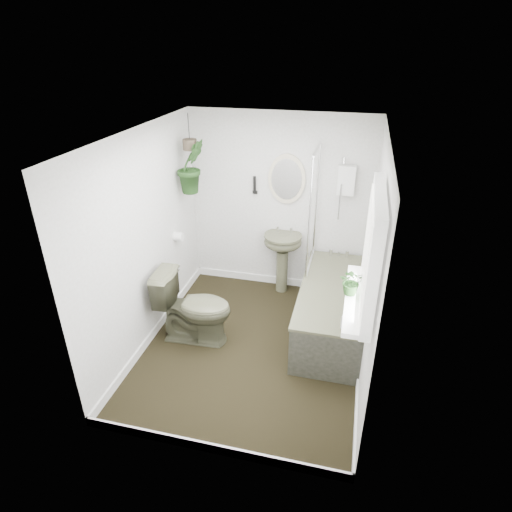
# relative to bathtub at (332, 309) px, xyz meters

# --- Properties ---
(floor) EXTENTS (2.30, 2.80, 0.02)m
(floor) POSITION_rel_bathtub_xyz_m (-0.80, -0.50, -0.30)
(floor) COLOR black
(floor) RESTS_ON ground
(ceiling) EXTENTS (2.30, 2.80, 0.02)m
(ceiling) POSITION_rel_bathtub_xyz_m (-0.80, -0.50, 2.02)
(ceiling) COLOR white
(ceiling) RESTS_ON ground
(wall_back) EXTENTS (2.30, 0.02, 2.30)m
(wall_back) POSITION_rel_bathtub_xyz_m (-0.80, 0.91, 0.86)
(wall_back) COLOR silver
(wall_back) RESTS_ON ground
(wall_front) EXTENTS (2.30, 0.02, 2.30)m
(wall_front) POSITION_rel_bathtub_xyz_m (-0.80, -1.91, 0.86)
(wall_front) COLOR silver
(wall_front) RESTS_ON ground
(wall_left) EXTENTS (0.02, 2.80, 2.30)m
(wall_left) POSITION_rel_bathtub_xyz_m (-1.96, -0.50, 0.86)
(wall_left) COLOR silver
(wall_left) RESTS_ON ground
(wall_right) EXTENTS (0.02, 2.80, 2.30)m
(wall_right) POSITION_rel_bathtub_xyz_m (0.36, -0.50, 0.86)
(wall_right) COLOR silver
(wall_right) RESTS_ON ground
(skirting) EXTENTS (2.30, 2.80, 0.10)m
(skirting) POSITION_rel_bathtub_xyz_m (-0.80, -0.50, -0.24)
(skirting) COLOR white
(skirting) RESTS_ON floor
(bathtub) EXTENTS (0.72, 1.72, 0.58)m
(bathtub) POSITION_rel_bathtub_xyz_m (0.00, 0.00, 0.00)
(bathtub) COLOR #51523B
(bathtub) RESTS_ON floor
(bath_screen) EXTENTS (0.04, 0.72, 1.40)m
(bath_screen) POSITION_rel_bathtub_xyz_m (-0.33, 0.49, 0.99)
(bath_screen) COLOR silver
(bath_screen) RESTS_ON bathtub
(shower_box) EXTENTS (0.20, 0.10, 0.35)m
(shower_box) POSITION_rel_bathtub_xyz_m (0.00, 0.84, 1.26)
(shower_box) COLOR white
(shower_box) RESTS_ON wall_back
(oval_mirror) EXTENTS (0.46, 0.03, 0.62)m
(oval_mirror) POSITION_rel_bathtub_xyz_m (-0.71, 0.87, 1.21)
(oval_mirror) COLOR beige
(oval_mirror) RESTS_ON wall_back
(wall_sconce) EXTENTS (0.04, 0.04, 0.22)m
(wall_sconce) POSITION_rel_bathtub_xyz_m (-1.11, 0.86, 1.11)
(wall_sconce) COLOR black
(wall_sconce) RESTS_ON wall_back
(toilet_roll_holder) EXTENTS (0.11, 0.11, 0.11)m
(toilet_roll_holder) POSITION_rel_bathtub_xyz_m (-1.90, 0.20, 0.61)
(toilet_roll_holder) COLOR white
(toilet_roll_holder) RESTS_ON wall_left
(window_recess) EXTENTS (0.08, 1.00, 0.90)m
(window_recess) POSITION_rel_bathtub_xyz_m (0.29, -1.20, 1.36)
(window_recess) COLOR white
(window_recess) RESTS_ON wall_right
(window_sill) EXTENTS (0.18, 1.00, 0.04)m
(window_sill) POSITION_rel_bathtub_xyz_m (0.22, -1.20, 0.94)
(window_sill) COLOR white
(window_sill) RESTS_ON wall_right
(window_blinds) EXTENTS (0.01, 0.86, 0.76)m
(window_blinds) POSITION_rel_bathtub_xyz_m (0.24, -1.20, 1.36)
(window_blinds) COLOR white
(window_blinds) RESTS_ON wall_right
(toilet) EXTENTS (0.84, 0.51, 0.83)m
(toilet) POSITION_rel_bathtub_xyz_m (-1.46, -0.50, 0.13)
(toilet) COLOR #51523B
(toilet) RESTS_ON floor
(pedestal_sink) EXTENTS (0.54, 0.48, 0.82)m
(pedestal_sink) POSITION_rel_bathtub_xyz_m (-0.71, 0.74, 0.12)
(pedestal_sink) COLOR #51523B
(pedestal_sink) RESTS_ON floor
(sill_plant) EXTENTS (0.21, 0.19, 0.22)m
(sill_plant) POSITION_rel_bathtub_xyz_m (0.17, -1.17, 1.07)
(sill_plant) COLOR black
(sill_plant) RESTS_ON window_sill
(hanging_plant) EXTENTS (0.44, 0.44, 0.63)m
(hanging_plant) POSITION_rel_bathtub_xyz_m (-1.77, 0.45, 1.41)
(hanging_plant) COLOR black
(hanging_plant) RESTS_ON ceiling
(soap_bottle) EXTENTS (0.11, 0.11, 0.20)m
(soap_bottle) POSITION_rel_bathtub_xyz_m (0.17, -0.70, 0.39)
(soap_bottle) COLOR black
(soap_bottle) RESTS_ON bathtub
(hanging_pot) EXTENTS (0.16, 0.16, 0.12)m
(hanging_pot) POSITION_rel_bathtub_xyz_m (-1.77, 0.45, 1.67)
(hanging_pot) COLOR #3F3528
(hanging_pot) RESTS_ON ceiling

